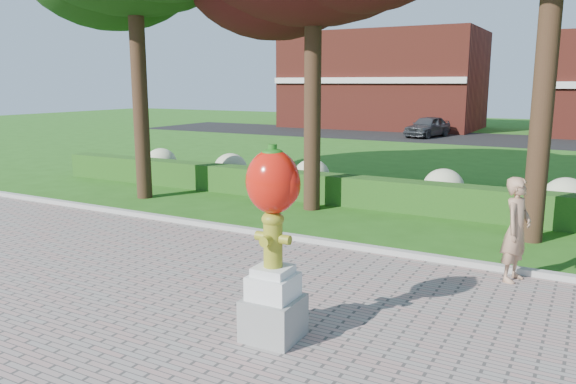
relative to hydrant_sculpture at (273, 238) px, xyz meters
The scene contains 9 objects.
ground 2.15m from the hydrant_sculpture, 130.30° to the left, with size 100.00×100.00×0.00m, color #265A16.
curb 4.57m from the hydrant_sculpture, 104.00° to the left, with size 40.00×0.18×0.15m, color #ADADA5.
lawn_hedge 8.38m from the hydrant_sculpture, 97.32° to the left, with size 24.00×0.70×0.80m, color #164A15.
hydrangea_row 9.30m from the hydrant_sculpture, 93.02° to the left, with size 20.10×1.10×0.99m.
street 29.30m from the hydrant_sculpture, 92.07° to the left, with size 50.00×8.00×0.02m, color black.
building_left 37.00m from the hydrant_sculpture, 107.42° to the left, with size 14.00×8.00×7.00m, color maroon.
hydrant_sculpture is the anchor object (origin of this frame).
woman 4.58m from the hydrant_sculpture, 57.59° to the left, with size 0.64×0.42×1.77m, color tan.
parked_car 29.48m from the hydrant_sculpture, 101.38° to the left, with size 1.54×3.82×1.30m, color #393B3F.
Camera 1 is at (4.54, -7.16, 3.32)m, focal length 35.00 mm.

